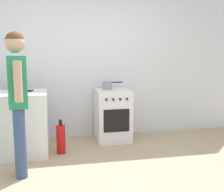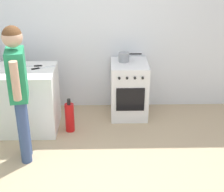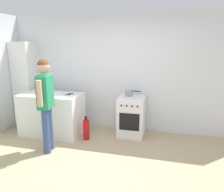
{
  "view_description": "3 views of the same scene",
  "coord_description": "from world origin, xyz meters",
  "px_view_note": "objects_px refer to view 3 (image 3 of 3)",
  "views": [
    {
      "loc": [
        -0.6,
        -2.9,
        1.46
      ],
      "look_at": [
        0.2,
        0.93,
        0.85
      ],
      "focal_mm": 45.0,
      "sensor_mm": 36.0,
      "label": 1
    },
    {
      "loc": [
        -0.02,
        -3.17,
        2.57
      ],
      "look_at": [
        0.07,
        0.63,
        0.77
      ],
      "focal_mm": 55.0,
      "sensor_mm": 36.0,
      "label": 2
    },
    {
      "loc": [
        1.07,
        -2.87,
        1.94
      ],
      "look_at": [
        0.12,
        0.77,
        1.05
      ],
      "focal_mm": 35.0,
      "sensor_mm": 36.0,
      "label": 3
    }
  ],
  "objects_px": {
    "knife_utility": "(41,91)",
    "person": "(46,98)",
    "knife_carving": "(73,94)",
    "fire_extinguisher": "(86,129)",
    "pot": "(129,93)",
    "knife_chef": "(67,93)",
    "oven_left": "(132,116)",
    "larder_cabinet": "(26,84)"
  },
  "relations": [
    {
      "from": "knife_utility",
      "to": "person",
      "type": "distance_m",
      "value": 1.21
    },
    {
      "from": "knife_carving",
      "to": "person",
      "type": "xyz_separation_m",
      "value": [
        -0.14,
        -0.82,
        0.11
      ]
    },
    {
      "from": "knife_carving",
      "to": "person",
      "type": "height_order",
      "value": "person"
    },
    {
      "from": "knife_carving",
      "to": "fire_extinguisher",
      "type": "distance_m",
      "value": 0.79
    },
    {
      "from": "knife_utility",
      "to": "person",
      "type": "relative_size",
      "value": 0.15
    },
    {
      "from": "pot",
      "to": "knife_chef",
      "type": "xyz_separation_m",
      "value": [
        -1.3,
        -0.32,
        -0.01
      ]
    },
    {
      "from": "oven_left",
      "to": "knife_chef",
      "type": "bearing_deg",
      "value": -169.92
    },
    {
      "from": "knife_utility",
      "to": "fire_extinguisher",
      "type": "height_order",
      "value": "knife_utility"
    },
    {
      "from": "oven_left",
      "to": "fire_extinguisher",
      "type": "distance_m",
      "value": 1.01
    },
    {
      "from": "person",
      "to": "larder_cabinet",
      "type": "bearing_deg",
      "value": 136.39
    },
    {
      "from": "person",
      "to": "fire_extinguisher",
      "type": "relative_size",
      "value": 3.38
    },
    {
      "from": "knife_utility",
      "to": "fire_extinguisher",
      "type": "relative_size",
      "value": 0.49
    },
    {
      "from": "oven_left",
      "to": "pot",
      "type": "distance_m",
      "value": 0.5
    },
    {
      "from": "oven_left",
      "to": "fire_extinguisher",
      "type": "height_order",
      "value": "oven_left"
    },
    {
      "from": "knife_chef",
      "to": "fire_extinguisher",
      "type": "relative_size",
      "value": 0.62
    },
    {
      "from": "person",
      "to": "pot",
      "type": "bearing_deg",
      "value": 43.06
    },
    {
      "from": "knife_carving",
      "to": "larder_cabinet",
      "type": "bearing_deg",
      "value": 163.91
    },
    {
      "from": "fire_extinguisher",
      "to": "knife_utility",
      "type": "bearing_deg",
      "value": 165.54
    },
    {
      "from": "knife_utility",
      "to": "person",
      "type": "bearing_deg",
      "value": -53.18
    },
    {
      "from": "fire_extinguisher",
      "to": "oven_left",
      "type": "bearing_deg",
      "value": 28.78
    },
    {
      "from": "oven_left",
      "to": "knife_carving",
      "type": "xyz_separation_m",
      "value": [
        -1.22,
        -0.31,
        0.48
      ]
    },
    {
      "from": "knife_carving",
      "to": "larder_cabinet",
      "type": "distance_m",
      "value": 1.49
    },
    {
      "from": "knife_chef",
      "to": "person",
      "type": "height_order",
      "value": "person"
    },
    {
      "from": "oven_left",
      "to": "knife_utility",
      "type": "relative_size",
      "value": 3.46
    },
    {
      "from": "oven_left",
      "to": "larder_cabinet",
      "type": "relative_size",
      "value": 0.42
    },
    {
      "from": "knife_chef",
      "to": "knife_carving",
      "type": "relative_size",
      "value": 0.99
    },
    {
      "from": "knife_utility",
      "to": "larder_cabinet",
      "type": "height_order",
      "value": "larder_cabinet"
    },
    {
      "from": "knife_chef",
      "to": "knife_utility",
      "type": "height_order",
      "value": "same"
    },
    {
      "from": "pot",
      "to": "person",
      "type": "distance_m",
      "value": 1.76
    },
    {
      "from": "oven_left",
      "to": "knife_utility",
      "type": "distance_m",
      "value": 2.14
    },
    {
      "from": "knife_utility",
      "to": "knife_carving",
      "type": "bearing_deg",
      "value": -9.49
    },
    {
      "from": "knife_carving",
      "to": "knife_utility",
      "type": "distance_m",
      "value": 0.87
    },
    {
      "from": "knife_chef",
      "to": "person",
      "type": "distance_m",
      "value": 0.89
    },
    {
      "from": "knife_chef",
      "to": "fire_extinguisher",
      "type": "bearing_deg",
      "value": -24.56
    },
    {
      "from": "knife_carving",
      "to": "fire_extinguisher",
      "type": "relative_size",
      "value": 0.63
    },
    {
      "from": "larder_cabinet",
      "to": "knife_chef",
      "type": "bearing_deg",
      "value": -15.28
    },
    {
      "from": "knife_carving",
      "to": "knife_chef",
      "type": "bearing_deg",
      "value": 157.61
    },
    {
      "from": "pot",
      "to": "knife_carving",
      "type": "xyz_separation_m",
      "value": [
        -1.15,
        -0.38,
        -0.01
      ]
    },
    {
      "from": "knife_carving",
      "to": "knife_utility",
      "type": "relative_size",
      "value": 1.28
    },
    {
      "from": "oven_left",
      "to": "knife_utility",
      "type": "bearing_deg",
      "value": -175.43
    },
    {
      "from": "oven_left",
      "to": "knife_chef",
      "type": "height_order",
      "value": "knife_chef"
    },
    {
      "from": "knife_chef",
      "to": "person",
      "type": "relative_size",
      "value": 0.18
    }
  ]
}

